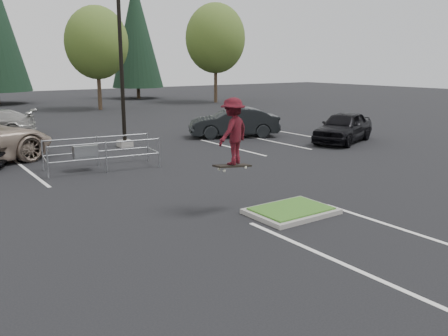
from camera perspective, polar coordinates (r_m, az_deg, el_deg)
ground at (r=12.71m, az=8.07°, el=-5.45°), size 120.00×120.00×0.00m
grass_median at (r=12.69m, az=8.08°, el=-5.11°), size 2.20×1.60×0.16m
stall_lines at (r=16.83m, az=-9.52°, el=-0.99°), size 22.62×17.60×0.01m
light_pole at (r=22.59m, az=-12.35°, el=13.99°), size 0.70×0.60×10.12m
decid_c at (r=41.20m, az=-15.08°, el=14.09°), size 5.12×5.12×8.38m
decid_d at (r=47.18m, az=-1.07°, el=15.08°), size 5.76×5.76×9.43m
conif_c at (r=53.27m, az=-10.52°, el=15.61°), size 5.50×5.50×12.50m
cart_corral at (r=18.08m, az=-15.93°, el=1.97°), size 4.21×1.99×1.15m
skateboarder at (r=12.22m, az=1.04°, el=4.38°), size 1.27×1.01×1.87m
car_r_charc at (r=25.31m, az=1.18°, el=5.52°), size 4.97×3.47×1.55m
car_r_black at (r=24.38m, az=14.21°, el=4.83°), size 4.83×3.28×1.53m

